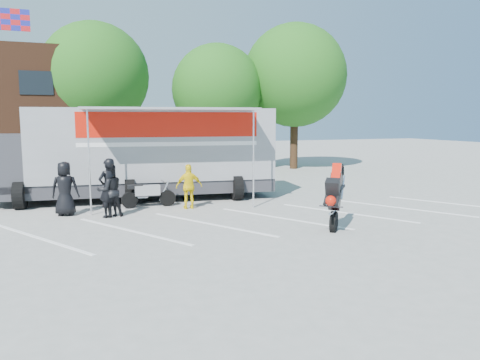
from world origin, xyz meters
TOP-DOWN VIEW (x-y plane):
  - ground at (0.00, 0.00)m, footprint 100.00×100.00m
  - parking_bay_lines at (0.00, 1.00)m, footprint 18.09×13.33m
  - tree_left at (-2.00, 16.00)m, footprint 6.12×6.12m
  - tree_mid at (5.00, 15.00)m, footprint 5.44×5.44m
  - tree_right at (10.00, 14.50)m, footprint 6.46×6.46m
  - transporter_truck at (-1.00, 6.25)m, footprint 11.84×6.76m
  - parked_motorcycle at (-1.08, 4.45)m, footprint 2.00×0.70m
  - stunt_bike_rider at (3.60, -0.65)m, footprint 1.81×1.88m
  - spectator_leather_a at (-3.91, 3.97)m, footprint 0.99×0.75m
  - spectator_leather_b at (-2.58, 3.18)m, footprint 0.83×0.71m
  - spectator_leather_c at (-2.54, 3.23)m, footprint 0.95×0.81m
  - spectator_hivis at (0.22, 3.67)m, footprint 0.97×0.50m

SIDE VIEW (x-z plane):
  - ground at x=0.00m, z-range 0.00..0.00m
  - transporter_truck at x=-1.00m, z-range -1.79..1.79m
  - parked_motorcycle at x=-1.08m, z-range -0.52..0.52m
  - stunt_bike_rider at x=3.60m, z-range -1.05..1.05m
  - parking_bay_lines at x=0.00m, z-range 0.00..0.01m
  - spectator_hivis at x=0.22m, z-range 0.00..1.59m
  - spectator_leather_c at x=-2.54m, z-range 0.00..1.73m
  - spectator_leather_a at x=-3.91m, z-range 0.00..1.80m
  - spectator_leather_b at x=-2.58m, z-range 0.00..1.93m
  - tree_mid at x=5.00m, z-range 1.10..8.78m
  - tree_left at x=-2.00m, z-range 1.25..9.89m
  - tree_right at x=10.00m, z-range 1.32..10.44m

